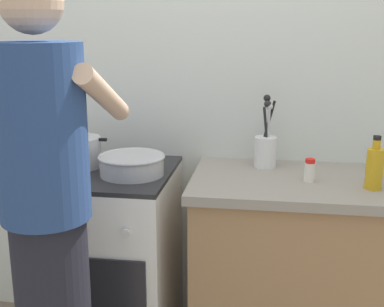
{
  "coord_description": "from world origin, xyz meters",
  "views": [
    {
      "loc": [
        0.36,
        -1.93,
        1.53
      ],
      "look_at": [
        0.05,
        0.12,
        1.0
      ],
      "focal_mm": 47.03,
      "sensor_mm": 36.0,
      "label": 1
    }
  ],
  "objects_px": {
    "mixing_bowl": "(132,164)",
    "person": "(49,228)",
    "utensil_crock": "(266,148)",
    "pot": "(77,152)",
    "spice_bottle": "(310,170)",
    "oil_bottle": "(375,167)",
    "stove_range": "(109,262)"
  },
  "relations": [
    {
      "from": "mixing_bowl",
      "to": "person",
      "type": "bearing_deg",
      "value": -106.14
    },
    {
      "from": "utensil_crock",
      "to": "pot",
      "type": "bearing_deg",
      "value": -171.53
    },
    {
      "from": "spice_bottle",
      "to": "oil_bottle",
      "type": "bearing_deg",
      "value": -13.9
    },
    {
      "from": "utensil_crock",
      "to": "spice_bottle",
      "type": "height_order",
      "value": "utensil_crock"
    },
    {
      "from": "stove_range",
      "to": "oil_bottle",
      "type": "xyz_separation_m",
      "value": [
        1.14,
        -0.09,
        0.54
      ]
    },
    {
      "from": "utensil_crock",
      "to": "person",
      "type": "bearing_deg",
      "value": -134.27
    },
    {
      "from": "oil_bottle",
      "to": "person",
      "type": "bearing_deg",
      "value": -157.26
    },
    {
      "from": "stove_range",
      "to": "pot",
      "type": "distance_m",
      "value": 0.54
    },
    {
      "from": "stove_range",
      "to": "pot",
      "type": "xyz_separation_m",
      "value": [
        -0.14,
        0.04,
        0.52
      ]
    },
    {
      "from": "mixing_bowl",
      "to": "spice_bottle",
      "type": "xyz_separation_m",
      "value": [
        0.75,
        0.02,
        -0.0
      ]
    },
    {
      "from": "stove_range",
      "to": "person",
      "type": "xyz_separation_m",
      "value": [
        -0.01,
        -0.57,
        0.41
      ]
    },
    {
      "from": "pot",
      "to": "person",
      "type": "bearing_deg",
      "value": -78.18
    },
    {
      "from": "pot",
      "to": "oil_bottle",
      "type": "relative_size",
      "value": 1.32
    },
    {
      "from": "stove_range",
      "to": "mixing_bowl",
      "type": "height_order",
      "value": "mixing_bowl"
    },
    {
      "from": "spice_bottle",
      "to": "person",
      "type": "relative_size",
      "value": 0.06
    },
    {
      "from": "pot",
      "to": "spice_bottle",
      "type": "distance_m",
      "value": 1.04
    },
    {
      "from": "oil_bottle",
      "to": "person",
      "type": "distance_m",
      "value": 1.25
    },
    {
      "from": "mixing_bowl",
      "to": "utensil_crock",
      "type": "relative_size",
      "value": 0.88
    },
    {
      "from": "mixing_bowl",
      "to": "person",
      "type": "relative_size",
      "value": 0.17
    },
    {
      "from": "stove_range",
      "to": "person",
      "type": "relative_size",
      "value": 0.53
    },
    {
      "from": "pot",
      "to": "oil_bottle",
      "type": "height_order",
      "value": "oil_bottle"
    },
    {
      "from": "pot",
      "to": "spice_bottle",
      "type": "xyz_separation_m",
      "value": [
        1.03,
        -0.07,
        -0.02
      ]
    },
    {
      "from": "spice_bottle",
      "to": "oil_bottle",
      "type": "xyz_separation_m",
      "value": [
        0.24,
        -0.06,
        0.04
      ]
    },
    {
      "from": "stove_range",
      "to": "utensil_crock",
      "type": "bearing_deg",
      "value": 13.27
    },
    {
      "from": "mixing_bowl",
      "to": "oil_bottle",
      "type": "height_order",
      "value": "oil_bottle"
    },
    {
      "from": "person",
      "to": "oil_bottle",
      "type": "bearing_deg",
      "value": 22.74
    },
    {
      "from": "spice_bottle",
      "to": "stove_range",
      "type": "bearing_deg",
      "value": 178.02
    },
    {
      "from": "stove_range",
      "to": "spice_bottle",
      "type": "distance_m",
      "value": 1.02
    },
    {
      "from": "spice_bottle",
      "to": "utensil_crock",
      "type": "bearing_deg",
      "value": 132.92
    },
    {
      "from": "mixing_bowl",
      "to": "oil_bottle",
      "type": "distance_m",
      "value": 1.0
    },
    {
      "from": "stove_range",
      "to": "spice_bottle",
      "type": "bearing_deg",
      "value": -1.98
    },
    {
      "from": "pot",
      "to": "person",
      "type": "xyz_separation_m",
      "value": [
        0.13,
        -0.61,
        -0.11
      ]
    }
  ]
}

